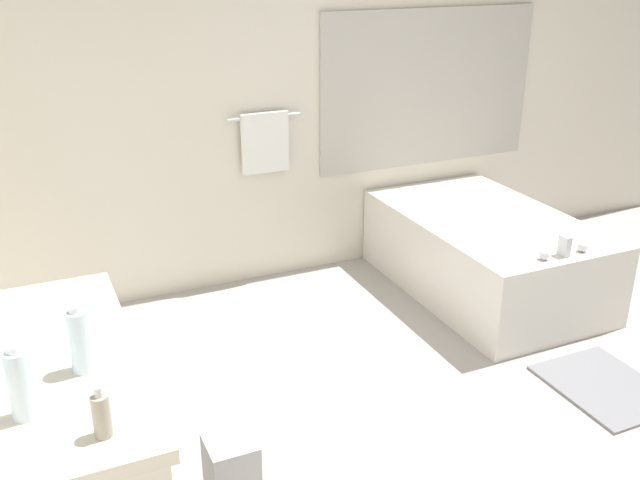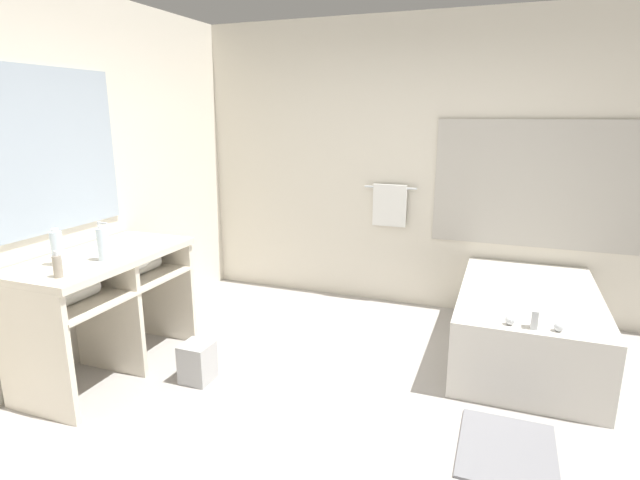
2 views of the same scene
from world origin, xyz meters
TOP-DOWN VIEW (x-y plane):
  - ground_plane at (0.00, 0.00)m, footprint 16.00×16.00m
  - wall_back_with_blinds at (0.03, 2.23)m, footprint 7.40×0.13m
  - wall_left_with_mirror at (-2.23, 0.00)m, footprint 0.08×7.40m
  - vanity_counter at (-1.86, 0.13)m, footprint 0.65×1.27m
  - sink_faucet at (-2.04, 0.30)m, footprint 0.09×0.04m
  - bathtub at (0.96, 1.39)m, footprint 0.99×1.61m
  - water_bottle_1 at (-1.92, -0.20)m, footprint 0.07×0.07m
  - water_bottle_2 at (-1.73, -0.01)m, footprint 0.07×0.07m
  - soap_dispenser at (-1.72, -0.38)m, footprint 0.05×0.05m
  - waste_bin at (-1.19, 0.20)m, footprint 0.20×0.20m
  - bath_mat at (0.86, 0.14)m, footprint 0.52×0.64m

SIDE VIEW (x-z plane):
  - ground_plane at x=0.00m, z-range 0.00..0.00m
  - bath_mat at x=0.86m, z-range 0.00..0.02m
  - waste_bin at x=-1.19m, z-range 0.00..0.28m
  - bathtub at x=0.96m, z-range -0.03..0.62m
  - vanity_counter at x=-1.86m, z-range 0.20..1.08m
  - soap_dispenser at x=-1.72m, z-range 0.87..1.04m
  - sink_faucet at x=-2.04m, z-range 0.88..1.06m
  - water_bottle_2 at x=-1.73m, z-range 0.88..1.11m
  - water_bottle_1 at x=-1.92m, z-range 0.88..1.12m
  - wall_back_with_blinds at x=0.03m, z-range -0.01..2.69m
  - wall_left_with_mirror at x=-2.23m, z-range 0.00..2.70m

